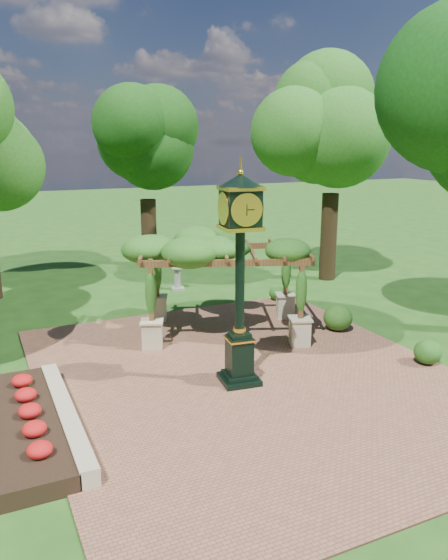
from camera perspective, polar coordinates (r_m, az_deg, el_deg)
name	(u,v)px	position (r m, az deg, el deg)	size (l,w,h in m)	color
ground	(269,393)	(13.26, 4.68, -11.70)	(120.00, 120.00, 0.00)	#1E4714
brick_plaza	(249,376)	(14.04, 2.63, -10.03)	(10.00, 12.00, 0.04)	brown
border_wall	(66,416)	(12.25, -16.18, -13.50)	(0.35, 5.00, 0.40)	#C6B793
flower_bed	(21,426)	(12.19, -20.48, -14.12)	(1.50, 5.00, 0.36)	red
pedestal_clock	(240,261)	(12.73, 1.69, 1.96)	(1.13, 1.13, 5.16)	black
pergola	(224,252)	(16.49, 0.01, 2.96)	(5.75, 4.70, 3.12)	beige
sundial	(177,280)	(22.08, -4.89, 0.03)	(0.59, 0.59, 0.90)	gray
shrub_front	(428,352)	(15.60, 20.51, -7.05)	(0.73, 0.73, 0.65)	#225418
shrub_mid	(338,318)	(17.49, 11.82, -3.87)	(0.90, 0.90, 0.81)	#255116
shrub_back	(277,292)	(20.50, 5.61, -1.30)	(0.64, 0.64, 0.57)	#245D1A
tree_north	(146,147)	(26.21, -8.14, 13.59)	(4.11, 4.11, 8.14)	#322214
tree_east_far	(334,123)	(23.52, 11.42, 15.79)	(4.46, 4.46, 9.54)	black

